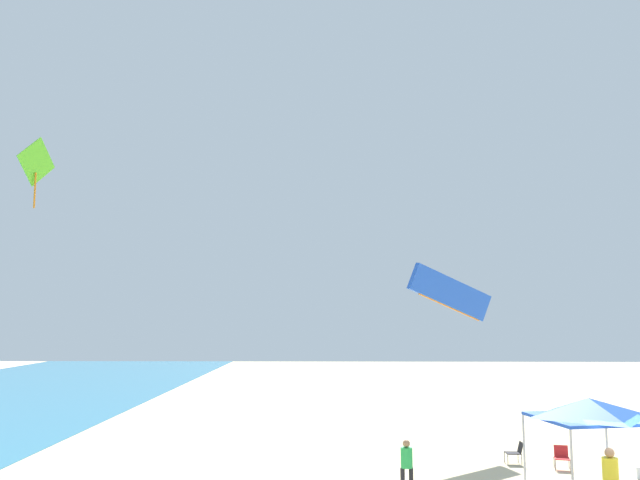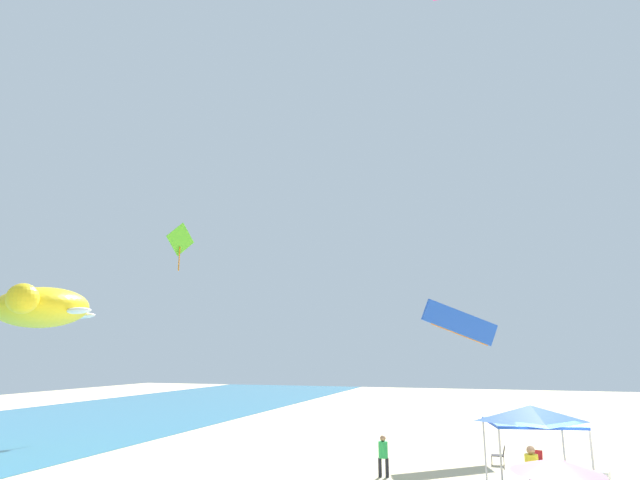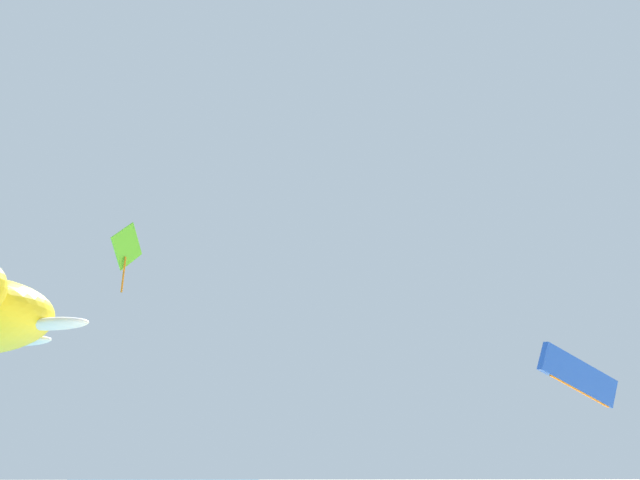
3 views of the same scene
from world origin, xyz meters
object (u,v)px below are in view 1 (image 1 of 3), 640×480
(person_beachcomber, at_px, (611,475))
(person_kite_handler, at_px, (407,461))
(canopy_tent, at_px, (589,409))
(kite_diamond_lime, at_px, (36,164))
(folding_chair_right_of_tent, at_px, (562,456))
(folding_chair_near_cooler, at_px, (516,451))
(kite_parafoil_blue, at_px, (450,293))

(person_beachcomber, distance_m, person_kite_handler, 6.01)
(canopy_tent, relative_size, kite_diamond_lime, 0.93)
(folding_chair_right_of_tent, bearing_deg, folding_chair_near_cooler, 164.80)
(person_beachcomber, relative_size, person_kite_handler, 1.15)
(folding_chair_right_of_tent, height_order, kite_diamond_lime, kite_diamond_lime)
(canopy_tent, height_order, person_kite_handler, canopy_tent)
(canopy_tent, xyz_separation_m, kite_diamond_lime, (12.69, 24.12, 11.07))
(canopy_tent, xyz_separation_m, folding_chair_right_of_tent, (3.53, -0.29, -2.17))
(kite_parafoil_blue, bearing_deg, folding_chair_right_of_tent, -83.54)
(canopy_tent, xyz_separation_m, person_kite_handler, (0.37, 5.76, -1.69))
(folding_chair_right_of_tent, distance_m, person_beachcomber, 5.58)
(person_beachcomber, height_order, kite_parafoil_blue, kite_parafoil_blue)
(canopy_tent, distance_m, kite_diamond_lime, 29.42)
(folding_chair_near_cooler, relative_size, kite_diamond_lime, 0.21)
(folding_chair_right_of_tent, bearing_deg, person_kite_handler, -138.73)
(folding_chair_right_of_tent, distance_m, person_kite_handler, 6.84)
(canopy_tent, height_order, folding_chair_right_of_tent, canopy_tent)
(folding_chair_near_cooler, height_order, kite_diamond_lime, kite_diamond_lime)
(person_beachcomber, bearing_deg, folding_chair_near_cooler, -6.20)
(kite_diamond_lime, bearing_deg, kite_parafoil_blue, -90.90)
(folding_chair_near_cooler, xyz_separation_m, kite_diamond_lime, (8.36, 22.96, 13.24))
(kite_parafoil_blue, bearing_deg, person_beachcomber, -101.96)
(kite_parafoil_blue, bearing_deg, folding_chair_near_cooler, -94.07)
(kite_parafoil_blue, bearing_deg, person_kite_handler, -136.02)
(canopy_tent, relative_size, person_beachcomber, 1.95)
(person_kite_handler, bearing_deg, kite_diamond_lime, 132.92)
(folding_chair_right_of_tent, relative_size, kite_diamond_lime, 0.21)
(folding_chair_right_of_tent, bearing_deg, kite_diamond_lime, 173.11)
(folding_chair_right_of_tent, relative_size, person_kite_handler, 0.51)
(canopy_tent, distance_m, person_kite_handler, 6.02)
(folding_chair_right_of_tent, relative_size, person_beachcomber, 0.44)
(kite_diamond_lime, bearing_deg, folding_chair_near_cooler, -99.58)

